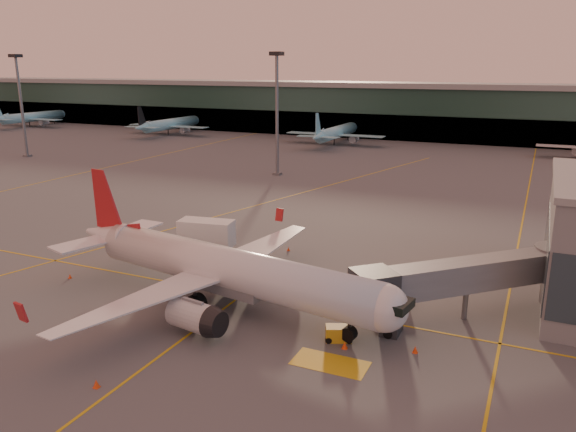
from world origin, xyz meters
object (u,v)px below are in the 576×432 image
at_px(main_airplane, 220,269).
at_px(catering_truck, 207,238).
at_px(pushback_tug, 390,297).
at_px(gpu_cart, 339,334).

relative_size(main_airplane, catering_truck, 5.71).
xyz_separation_m(main_airplane, catering_truck, (-8.33, 10.73, -0.99)).
xyz_separation_m(catering_truck, pushback_tug, (23.34, -3.71, -2.09)).
relative_size(catering_truck, pushback_tug, 1.67).
bearing_deg(pushback_tug, catering_truck, 148.07).
xyz_separation_m(main_airplane, gpu_cart, (12.91, -2.13, -3.21)).
distance_m(catering_truck, pushback_tug, 23.73).
height_order(main_airplane, catering_truck, main_airplane).
bearing_deg(gpu_cart, main_airplane, 146.99).
bearing_deg(main_airplane, catering_truck, 137.12).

